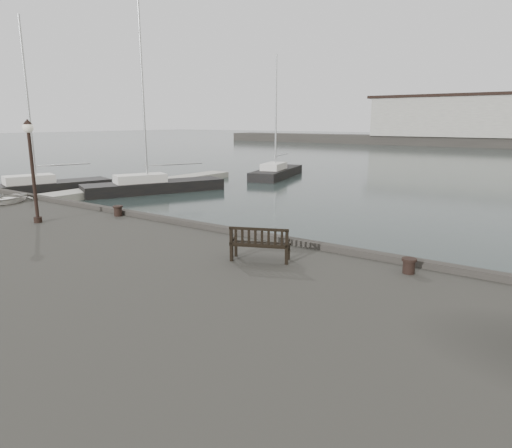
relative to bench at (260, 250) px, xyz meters
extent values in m
plane|color=black|center=(-1.37, 2.10, -1.85)|extent=(400.00, 400.00, 0.00)
cube|color=#BBBAAD|center=(-21.37, 12.10, -1.60)|extent=(2.00, 24.00, 0.50)
cube|color=#BBBAAD|center=(-9.37, 94.10, 4.15)|extent=(46.00, 9.00, 8.00)
cube|color=black|center=(-9.37, 94.10, 8.45)|extent=(48.00, 9.50, 0.60)
cube|color=black|center=(-0.01, 0.03, 0.14)|extent=(1.67, 1.13, 0.04)
cube|color=black|center=(0.08, -0.19, 0.38)|extent=(1.47, 0.69, 0.47)
cube|color=black|center=(-0.01, 0.03, -0.07)|extent=(1.54, 1.02, 0.43)
cylinder|color=black|center=(-7.90, 1.59, -0.09)|extent=(0.49, 0.49, 0.41)
cylinder|color=black|center=(3.57, 1.24, -0.10)|extent=(0.39, 0.39, 0.38)
cylinder|color=black|center=(-9.35, -0.87, 1.37)|extent=(0.12, 0.12, 3.32)
cylinder|color=black|center=(-9.35, -0.87, -0.19)|extent=(0.29, 0.29, 0.21)
sphere|color=silver|center=(-9.35, -0.87, 3.13)|extent=(0.37, 0.37, 0.37)
cone|color=black|center=(-9.35, -0.87, 3.34)|extent=(0.31, 0.31, 0.19)
imported|color=silver|center=(-14.36, 0.63, -0.07)|extent=(2.41, 2.58, 0.44)
cube|color=black|center=(-25.33, 8.55, -1.75)|extent=(5.09, 9.68, 1.40)
cube|color=silver|center=(-25.33, 8.55, -0.75)|extent=(2.52, 3.61, 0.60)
cylinder|color=#B2B5B7|center=(-25.33, 8.55, 4.67)|extent=(0.16, 0.16, 11.44)
cube|color=black|center=(-19.04, 13.60, -1.75)|extent=(6.59, 10.41, 1.40)
cube|color=silver|center=(-19.04, 13.60, -0.75)|extent=(3.00, 3.97, 0.60)
cylinder|color=#B2B5B7|center=(-19.04, 13.60, 5.15)|extent=(0.16, 0.16, 12.40)
cube|color=black|center=(-16.69, 26.84, -1.75)|extent=(4.68, 9.51, 1.40)
cube|color=silver|center=(-16.69, 26.84, -0.75)|extent=(2.37, 3.52, 0.60)
cylinder|color=#B2B5B7|center=(-16.69, 26.84, 4.06)|extent=(0.16, 0.16, 10.21)
camera|label=1|loc=(6.66, -9.61, 3.36)|focal=32.00mm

